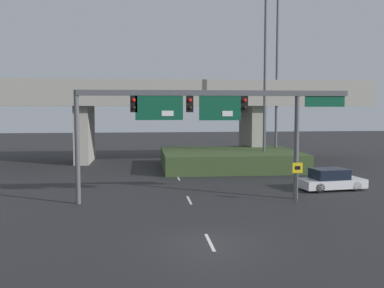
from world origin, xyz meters
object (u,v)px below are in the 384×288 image
Objects in this scene: signal_gantry at (205,111)px; highway_light_pole_far at (277,73)px; speed_limit_sign at (297,176)px; parked_sedan_near_right at (331,180)px; highway_light_pole_near at (265,79)px.

highway_light_pole_far is (9.24, 16.53, 3.46)m from signal_gantry.
speed_limit_sign is 0.53× the size of parked_sedan_near_right.
highway_light_pole_far is (4.00, 17.57, 7.18)m from speed_limit_sign.
signal_gantry is at bearing -170.48° from parked_sedan_near_right.
speed_limit_sign is 0.16× the size of highway_light_pole_near.
signal_gantry is 6.69× the size of speed_limit_sign.
parked_sedan_near_right is (3.65, 3.73, -0.91)m from speed_limit_sign.
highway_light_pole_near is (7.17, 13.21, 2.71)m from signal_gantry.
speed_limit_sign is 19.40m from highway_light_pole_far.
parked_sedan_near_right is at bearing 16.80° from signal_gantry.
highway_light_pole_far reaches higher than speed_limit_sign.
highway_light_pole_far reaches higher than signal_gantry.
highway_light_pole_near is at bearing -122.10° from highway_light_pole_far.
highway_light_pole_near is at bearing 61.52° from signal_gantry.
highway_light_pole_far is at bearing 81.26° from parked_sedan_near_right.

